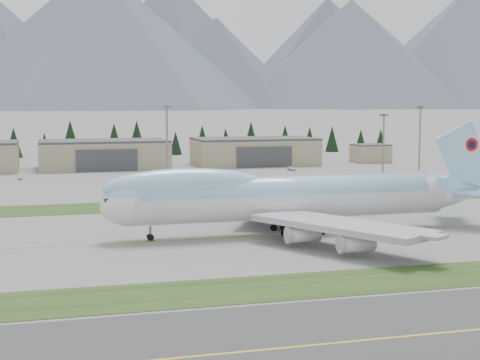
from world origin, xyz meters
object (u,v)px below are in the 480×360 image
object	(u,v)px
service_vehicle_a	(20,180)
service_vehicle_b	(165,175)
hangar_right	(255,151)
service_vehicle_c	(291,170)
hangar_center	(104,154)
boeing_747_freighter	(288,197)

from	to	relation	value
service_vehicle_a	service_vehicle_b	bearing A→B (deg)	-0.00
hangar_right	service_vehicle_a	world-z (taller)	hangar_right
service_vehicle_c	hangar_center	bearing A→B (deg)	150.64
boeing_747_freighter	hangar_center	xyz separation A→B (m)	(-22.16, 148.89, -1.75)
service_vehicle_a	service_vehicle_c	world-z (taller)	service_vehicle_c
boeing_747_freighter	hangar_right	bearing A→B (deg)	75.43
hangar_center	hangar_right	world-z (taller)	same
boeing_747_freighter	service_vehicle_b	xyz separation A→B (m)	(-4.22, 116.61, -7.14)
service_vehicle_b	service_vehicle_c	size ratio (longest dim) A/B	0.72
hangar_right	service_vehicle_c	distance (m)	28.57
boeing_747_freighter	hangar_right	size ratio (longest dim) A/B	1.70
hangar_center	service_vehicle_a	bearing A→B (deg)	-131.69
service_vehicle_a	service_vehicle_c	bearing A→B (deg)	2.12
service_vehicle_b	hangar_center	bearing A→B (deg)	40.63
hangar_right	service_vehicle_a	bearing A→B (deg)	-159.52
boeing_747_freighter	hangar_center	bearing A→B (deg)	98.15
hangar_center	service_vehicle_a	xyz separation A→B (m)	(-29.91, -33.58, -5.39)
hangar_right	service_vehicle_c	world-z (taller)	hangar_right
boeing_747_freighter	service_vehicle_c	distance (m)	129.32
service_vehicle_b	hangar_right	bearing A→B (deg)	-40.93
hangar_right	boeing_747_freighter	bearing A→B (deg)	-104.26
hangar_center	service_vehicle_b	size ratio (longest dim) A/B	15.11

